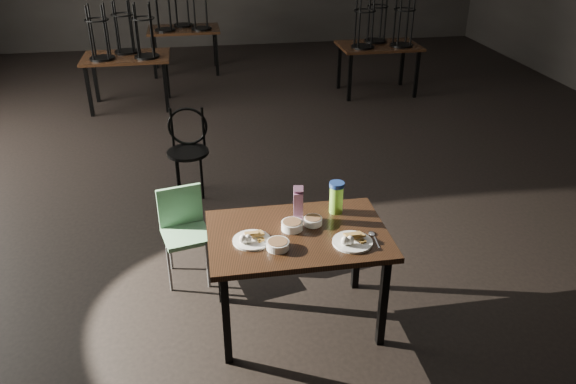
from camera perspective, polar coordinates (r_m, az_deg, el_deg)
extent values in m
plane|color=black|center=(6.44, -0.15, 2.70)|extent=(12.00, 12.00, 0.00)
cube|color=black|center=(3.76, 1.02, -4.43)|extent=(1.20, 0.80, 0.04)
cube|color=black|center=(3.68, -6.29, -12.72)|extent=(0.05, 0.05, 0.71)
cube|color=black|center=(3.84, 9.65, -10.94)|extent=(0.05, 0.05, 0.71)
cube|color=black|center=(4.19, -6.91, -7.07)|extent=(0.05, 0.05, 0.71)
cube|color=black|center=(4.33, 7.01, -5.75)|extent=(0.05, 0.05, 0.71)
cylinder|color=white|center=(3.66, -3.71, -4.91)|extent=(0.25, 0.25, 0.01)
cube|color=olive|center=(3.67, -3.72, -3.89)|extent=(0.09, 0.09, 0.04)
cube|color=olive|center=(3.67, -3.26, -3.85)|extent=(0.10, 0.10, 0.03)
ellipsoid|color=white|center=(3.61, -4.61, -4.79)|extent=(0.05, 0.05, 0.06)
ellipsoid|color=white|center=(3.61, -4.06, -4.74)|extent=(0.05, 0.05, 0.06)
cylinder|color=white|center=(3.66, 6.56, -5.07)|extent=(0.26, 0.26, 0.02)
cube|color=olive|center=(3.67, 6.51, -3.99)|extent=(0.09, 0.09, 0.04)
cube|color=olive|center=(3.68, 6.98, -3.94)|extent=(0.11, 0.11, 0.03)
ellipsoid|color=white|center=(3.60, 5.78, -4.95)|extent=(0.05, 0.05, 0.06)
ellipsoid|color=white|center=(3.60, 6.35, -4.89)|extent=(0.05, 0.05, 0.06)
cylinder|color=white|center=(3.77, 0.40, -3.43)|extent=(0.14, 0.14, 0.06)
cylinder|color=brown|center=(3.76, 0.41, -3.17)|extent=(0.12, 0.12, 0.01)
cylinder|color=white|center=(3.83, 2.55, -2.97)|extent=(0.13, 0.13, 0.05)
cylinder|color=brown|center=(3.82, 2.55, -2.74)|extent=(0.11, 0.11, 0.01)
cylinder|color=white|center=(3.58, -1.05, -5.40)|extent=(0.15, 0.15, 0.05)
cylinder|color=brown|center=(3.57, -1.05, -5.16)|extent=(0.13, 0.13, 0.01)
cube|color=#8F1A68|center=(3.85, 1.04, -1.44)|extent=(0.07, 0.07, 0.21)
cube|color=#8F1A68|center=(3.79, 1.06, 0.22)|extent=(0.07, 0.07, 0.07)
cylinder|color=#9AEA44|center=(3.95, 4.92, -0.76)|extent=(0.10, 0.10, 0.20)
cylinder|color=navy|center=(3.90, 4.99, 0.75)|extent=(0.12, 0.12, 0.03)
ellipsoid|color=silver|center=(3.77, 8.51, -4.18)|extent=(0.05, 0.06, 0.01)
cube|color=silver|center=(3.69, 9.00, -5.08)|extent=(0.02, 0.14, 0.00)
cylinder|color=black|center=(5.71, -10.14, 3.99)|extent=(0.42, 0.42, 0.03)
torus|color=black|center=(5.79, -10.18, 6.58)|extent=(0.40, 0.06, 0.40)
cylinder|color=black|center=(5.91, -8.83, 2.45)|extent=(0.03, 0.03, 0.47)
cylinder|color=black|center=(5.91, -11.11, 2.27)|extent=(0.03, 0.03, 0.47)
cylinder|color=black|center=(5.70, -11.12, 1.26)|extent=(0.03, 0.03, 0.47)
cylinder|color=black|center=(5.70, -8.75, 1.45)|extent=(0.03, 0.03, 0.47)
cube|color=#6CA879|center=(4.44, -10.29, -4.34)|extent=(0.41, 0.41, 0.04)
cube|color=#6CA879|center=(4.48, -10.92, -1.36)|extent=(0.35, 0.10, 0.33)
cylinder|color=slate|center=(4.44, -11.95, -7.67)|extent=(0.02, 0.02, 0.40)
cylinder|color=slate|center=(4.43, -8.15, -7.40)|extent=(0.02, 0.02, 0.40)
cylinder|color=slate|center=(4.68, -11.89, -5.61)|extent=(0.02, 0.02, 0.40)
cylinder|color=slate|center=(4.67, -8.29, -5.34)|extent=(0.02, 0.02, 0.40)
cube|color=black|center=(8.43, -16.12, 13.03)|extent=(1.20, 0.80, 0.04)
cube|color=black|center=(8.30, -19.57, 9.58)|extent=(0.05, 0.05, 0.71)
cube|color=black|center=(8.18, -12.30, 10.29)|extent=(0.05, 0.05, 0.71)
cube|color=black|center=(8.90, -19.00, 10.85)|extent=(0.05, 0.05, 0.71)
cube|color=black|center=(8.79, -12.20, 11.52)|extent=(0.05, 0.05, 0.71)
cylinder|color=black|center=(8.32, -18.34, 12.77)|extent=(0.34, 0.34, 0.03)
torus|color=black|center=(8.21, -18.87, 16.13)|extent=(0.32, 0.32, 0.02)
cylinder|color=black|center=(8.32, -17.94, 15.44)|extent=(0.03, 0.03, 0.70)
cylinder|color=black|center=(8.35, -19.33, 15.27)|extent=(0.03, 0.03, 0.70)
cylinder|color=black|center=(8.16, -19.52, 14.98)|extent=(0.03, 0.03, 0.70)
cylinder|color=black|center=(8.13, -18.10, 15.15)|extent=(0.03, 0.03, 0.70)
cylinder|color=black|center=(8.25, -14.13, 13.21)|extent=(0.34, 0.34, 0.03)
torus|color=black|center=(8.14, -14.55, 16.61)|extent=(0.32, 0.32, 0.02)
cylinder|color=black|center=(8.26, -13.68, 15.89)|extent=(0.03, 0.03, 0.70)
cylinder|color=black|center=(8.27, -15.10, 15.75)|extent=(0.03, 0.03, 0.70)
cylinder|color=black|center=(8.08, -15.19, 15.47)|extent=(0.03, 0.03, 0.70)
cylinder|color=black|center=(8.06, -13.75, 15.61)|extent=(0.03, 0.03, 0.70)
cylinder|color=black|center=(8.60, -16.05, 13.55)|extent=(0.34, 0.34, 0.03)
torus|color=black|center=(8.49, -16.51, 16.81)|extent=(0.32, 0.32, 0.02)
cylinder|color=black|center=(8.61, -15.64, 16.13)|extent=(0.03, 0.03, 0.70)
cylinder|color=black|center=(8.63, -17.00, 15.98)|extent=(0.03, 0.03, 0.70)
cylinder|color=black|center=(8.43, -17.13, 15.71)|extent=(0.03, 0.03, 0.70)
cylinder|color=black|center=(8.41, -15.75, 15.86)|extent=(0.03, 0.03, 0.70)
cube|color=black|center=(8.87, 9.21, 14.44)|extent=(1.20, 0.80, 0.04)
cube|color=black|center=(8.52, 6.29, 11.46)|extent=(0.05, 0.05, 0.71)
cube|color=black|center=(8.85, 12.93, 11.56)|extent=(0.05, 0.05, 0.71)
cube|color=black|center=(9.11, 5.22, 12.60)|extent=(0.05, 0.05, 0.71)
cube|color=black|center=(9.43, 11.51, 12.68)|extent=(0.05, 0.05, 0.71)
cylinder|color=black|center=(8.63, 7.59, 14.42)|extent=(0.34, 0.34, 0.03)
torus|color=black|center=(8.53, 7.81, 17.69)|extent=(0.32, 0.32, 0.02)
cylinder|color=black|center=(8.68, 8.21, 16.92)|extent=(0.03, 0.03, 0.70)
cylinder|color=black|center=(8.62, 6.89, 16.93)|extent=(0.03, 0.03, 0.70)
cylinder|color=black|center=(8.44, 7.27, 16.67)|extent=(0.03, 0.03, 0.70)
cylinder|color=black|center=(8.49, 8.61, 16.66)|extent=(0.03, 0.03, 0.70)
cylinder|color=black|center=(8.82, 11.44, 14.42)|extent=(0.34, 0.34, 0.03)
torus|color=black|center=(8.73, 11.76, 17.60)|extent=(0.32, 0.32, 0.02)
cylinder|color=black|center=(8.88, 12.07, 16.85)|extent=(0.03, 0.03, 0.70)
cylinder|color=black|center=(8.81, 10.82, 16.88)|extent=(0.03, 0.03, 0.70)
cylinder|color=black|center=(8.63, 11.27, 16.62)|extent=(0.03, 0.03, 0.70)
cylinder|color=black|center=(8.70, 12.54, 16.59)|extent=(0.03, 0.03, 0.70)
cylinder|color=black|center=(9.03, 8.87, 14.93)|extent=(0.34, 0.34, 0.03)
torus|color=black|center=(8.93, 9.11, 18.05)|extent=(0.32, 0.32, 0.02)
cylinder|color=black|center=(9.08, 9.47, 17.31)|extent=(0.03, 0.03, 0.70)
cylinder|color=black|center=(9.02, 8.22, 17.33)|extent=(0.03, 0.03, 0.70)
cylinder|color=black|center=(8.83, 8.61, 17.09)|extent=(0.03, 0.03, 0.70)
cylinder|color=black|center=(8.90, 9.88, 17.07)|extent=(0.03, 0.03, 0.70)
cube|color=black|center=(10.08, -10.56, 15.93)|extent=(1.20, 0.80, 0.04)
cube|color=black|center=(9.87, -13.45, 13.16)|extent=(0.05, 0.05, 0.71)
cube|color=black|center=(9.86, -7.26, 13.66)|extent=(0.05, 0.05, 0.71)
cube|color=black|center=(10.49, -13.30, 14.02)|extent=(0.05, 0.05, 0.71)
cube|color=black|center=(10.48, -7.46, 14.49)|extent=(0.05, 0.05, 0.71)
cylinder|color=black|center=(9.93, -12.37, 15.80)|extent=(0.34, 0.34, 0.03)
cylinder|color=black|center=(9.96, -11.98, 18.01)|extent=(0.03, 0.03, 0.70)
cylinder|color=black|center=(9.97, -13.17, 17.90)|extent=(0.03, 0.03, 0.70)
cylinder|color=black|center=(9.78, -13.21, 17.71)|extent=(0.03, 0.03, 0.70)
cylinder|color=black|center=(9.77, -12.00, 17.82)|extent=(0.03, 0.03, 0.70)
cylinder|color=black|center=(9.93, -8.78, 16.09)|extent=(0.34, 0.34, 0.03)
cylinder|color=black|center=(9.96, -8.36, 18.30)|extent=(0.03, 0.03, 0.70)
cylinder|color=black|center=(9.96, -9.56, 18.21)|extent=(0.03, 0.03, 0.70)
cylinder|color=black|center=(9.76, -9.53, 18.03)|extent=(0.03, 0.03, 0.70)
cylinder|color=black|center=(9.76, -8.31, 18.12)|extent=(0.03, 0.03, 0.70)
cylinder|color=black|center=(10.25, -10.58, 16.32)|extent=(0.34, 0.34, 0.03)
cylinder|color=black|center=(10.28, -10.19, 18.46)|extent=(0.03, 0.03, 0.70)
cylinder|color=black|center=(10.28, -11.35, 18.37)|extent=(0.03, 0.03, 0.70)
cylinder|color=black|center=(10.09, -11.36, 18.19)|extent=(0.03, 0.03, 0.70)
cylinder|color=black|center=(10.09, -10.18, 18.29)|extent=(0.03, 0.03, 0.70)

